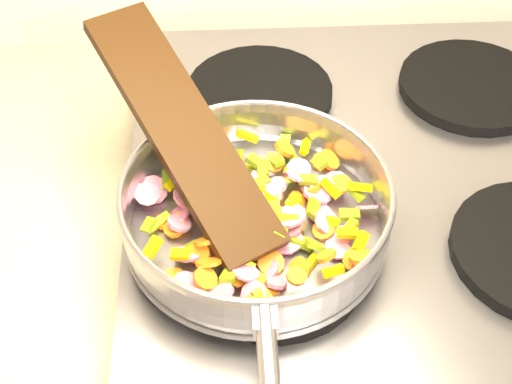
{
  "coord_description": "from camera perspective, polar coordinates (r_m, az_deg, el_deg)",
  "views": [
    {
      "loc": [
        -0.88,
        1.07,
        1.53
      ],
      "look_at": [
        -0.86,
        1.56,
        1.01
      ],
      "focal_mm": 50.0,
      "sensor_mm": 36.0,
      "label": 1
    }
  ],
  "objects": [
    {
      "name": "cooktop",
      "position": [
        0.87,
        10.05,
        0.96
      ],
      "size": [
        0.6,
        0.6,
        0.04
      ],
      "primitive_type": "cube",
      "color": "#939399",
      "rests_on": "counter_top"
    },
    {
      "name": "grate_fl",
      "position": [
        0.74,
        1.48,
        -5.62
      ],
      "size": [
        0.19,
        0.19,
        0.02
      ],
      "primitive_type": "cylinder",
      "color": "black",
      "rests_on": "cooktop"
    },
    {
      "name": "grate_bl",
      "position": [
        0.94,
        0.28,
        7.97
      ],
      "size": [
        0.19,
        0.19,
        0.02
      ],
      "primitive_type": "cylinder",
      "color": "black",
      "rests_on": "cooktop"
    },
    {
      "name": "grate_br",
      "position": [
        0.99,
        16.88,
        8.15
      ],
      "size": [
        0.19,
        0.19,
        0.02
      ],
      "primitive_type": "cylinder",
      "color": "black",
      "rests_on": "cooktop"
    },
    {
      "name": "saute_pan",
      "position": [
        0.73,
        0.01,
        -1.33
      ],
      "size": [
        0.32,
        0.49,
        0.06
      ],
      "rotation": [
        0.0,
        0.0,
        0.0
      ],
      "color": "#9E9EA5",
      "rests_on": "grate_fl"
    },
    {
      "name": "vegetable_heap",
      "position": [
        0.74,
        0.07,
        -1.77
      ],
      "size": [
        0.27,
        0.25,
        0.04
      ],
      "color": "olive",
      "rests_on": "saute_pan"
    },
    {
      "name": "wooden_spatula",
      "position": [
        0.75,
        -5.93,
        5.04
      ],
      "size": [
        0.21,
        0.3,
        0.13
      ],
      "primitive_type": "cube",
      "rotation": [
        0.0,
        -0.37,
        2.09
      ],
      "color": "black",
      "rests_on": "saute_pan"
    }
  ]
}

